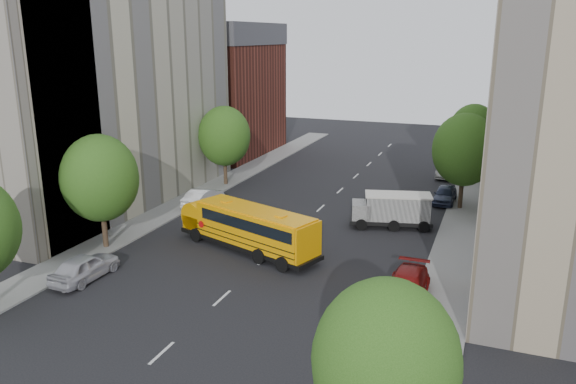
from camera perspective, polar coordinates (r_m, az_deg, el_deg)
The scene contains 21 objects.
ground at distance 38.64m, azimuth -1.23°, elevation -5.80°, with size 120.00×120.00×0.00m, color black.
sidewalk_left at distance 47.90m, azimuth -11.77°, elevation -1.76°, with size 3.00×80.00×0.12m, color slate.
sidewalk_right at distance 40.83m, azimuth 16.73°, elevation -5.19°, with size 3.00×80.00×0.12m, color slate.
lane_markings at distance 47.52m, azimuth 3.33°, elevation -1.65°, with size 0.15×64.00×0.01m, color silver.
building_left_cream at distance 50.59m, azimuth -18.12°, elevation 10.23°, with size 10.00×26.00×20.00m, color #C0B99A.
building_left_redbrick at distance 69.37m, azimuth -6.38°, elevation 9.26°, with size 10.00×15.00×13.00m, color maroon.
building_left_near at distance 43.13m, azimuth -26.68°, elevation 6.51°, with size 10.00×7.00×17.00m, color tan.
building_right_far at distance 53.69m, azimuth 25.85°, elevation 8.64°, with size 10.00×22.00×18.00m, color tan.
building_right_sidewall at distance 42.80m, azimuth 26.89°, elevation 7.10°, with size 10.10×0.30×18.00m, color brown.
street_tree_1 at distance 39.34m, azimuth -18.57°, elevation 1.34°, with size 5.12×5.12×7.90m.
street_tree_2 at distance 54.11m, azimuth -6.49°, elevation 5.67°, with size 4.99×4.99×7.71m.
street_tree_3 at distance 18.27m, azimuth 9.88°, elevation -16.61°, with size 4.61×4.61×7.11m.
street_tree_4 at distance 48.20m, azimuth 17.50°, elevation 4.11°, with size 5.25×5.25×8.10m.
street_tree_5 at distance 60.07m, azimuth 18.29°, elevation 5.85°, with size 4.86×4.86×7.51m.
school_bus at distance 38.01m, azimuth -4.23°, elevation -3.40°, with size 11.26×6.07×3.13m.
safari_truck at distance 43.20m, azimuth 10.49°, elevation -1.77°, with size 6.45×3.63×2.62m.
parked_car_0 at distance 35.87m, azimuth -19.95°, elevation -7.15°, with size 1.89×4.70×1.60m, color #B6B6BD.
parked_car_1 at distance 48.41m, azimuth -8.63°, elevation -0.53°, with size 1.64×4.70×1.55m, color silver.
parked_car_3 at distance 32.02m, azimuth 11.96°, elevation -9.39°, with size 2.14×5.25×1.52m, color maroon.
parked_car_4 at distance 50.67m, azimuth 15.65°, elevation -0.24°, with size 1.77×4.41×1.50m, color #2E3751.
parked_car_5 at distance 60.00m, azimuth 15.83°, elevation 2.23°, with size 1.68×4.82×1.59m, color gray.
Camera 1 is at (13.63, -33.27, 14.15)m, focal length 35.00 mm.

